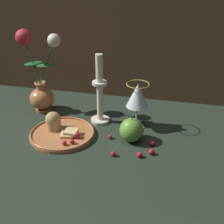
{
  "coord_description": "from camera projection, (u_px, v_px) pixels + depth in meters",
  "views": [
    {
      "loc": [
        0.31,
        -0.9,
        0.59
      ],
      "look_at": [
        0.11,
        -0.0,
        0.1
      ],
      "focal_mm": 50.0,
      "sensor_mm": 36.0,
      "label": 1
    }
  ],
  "objects": [
    {
      "name": "ground_plane",
      "position": [
        82.0,
        133.0,
        1.11
      ],
      "size": [
        2.4,
        2.4,
        0.0
      ],
      "primitive_type": "plane",
      "color": "#232D23",
      "rests_on": "ground"
    },
    {
      "name": "vase",
      "position": [
        40.0,
        83.0,
        1.21
      ],
      "size": [
        0.17,
        0.1,
        0.33
      ],
      "color": "#B77042",
      "rests_on": "ground_plane"
    },
    {
      "name": "plate_with_pastries",
      "position": [
        60.0,
        131.0,
        1.1
      ],
      "size": [
        0.23,
        0.23,
        0.08
      ],
      "color": "#B77042",
      "rests_on": "ground_plane"
    },
    {
      "name": "wine_glass",
      "position": [
        137.0,
        97.0,
        1.1
      ],
      "size": [
        0.08,
        0.08,
        0.17
      ],
      "color": "silver",
      "rests_on": "ground_plane"
    },
    {
      "name": "candlestick",
      "position": [
        100.0,
        94.0,
        1.14
      ],
      "size": [
        0.07,
        0.07,
        0.27
      ],
      "color": "silver",
      "rests_on": "ground_plane"
    },
    {
      "name": "apple_beside_vase",
      "position": [
        132.0,
        130.0,
        1.05
      ],
      "size": [
        0.08,
        0.08,
        0.09
      ],
      "color": "#669938",
      "rests_on": "ground_plane"
    },
    {
      "name": "berry_near_plate",
      "position": [
        110.0,
        137.0,
        1.08
      ],
      "size": [
        0.01,
        0.01,
        0.01
      ],
      "primitive_type": "sphere",
      "color": "#AD192D",
      "rests_on": "ground_plane"
    },
    {
      "name": "berry_front_center",
      "position": [
        151.0,
        152.0,
        0.99
      ],
      "size": [
        0.02,
        0.02,
        0.02
      ],
      "primitive_type": "sphere",
      "color": "#AD192D",
      "rests_on": "ground_plane"
    },
    {
      "name": "berry_by_glass_stem",
      "position": [
        152.0,
        143.0,
        1.04
      ],
      "size": [
        0.02,
        0.02,
        0.02
      ],
      "primitive_type": "sphere",
      "color": "#AD192D",
      "rests_on": "ground_plane"
    },
    {
      "name": "berry_under_candlestick",
      "position": [
        113.0,
        154.0,
        0.99
      ],
      "size": [
        0.02,
        0.02,
        0.02
      ],
      "primitive_type": "sphere",
      "color": "#AD192D",
      "rests_on": "ground_plane"
    },
    {
      "name": "berry_far_right",
      "position": [
        140.0,
        155.0,
        0.98
      ],
      "size": [
        0.02,
        0.02,
        0.02
      ],
      "primitive_type": "sphere",
      "color": "#AD192D",
      "rests_on": "ground_plane"
    }
  ]
}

